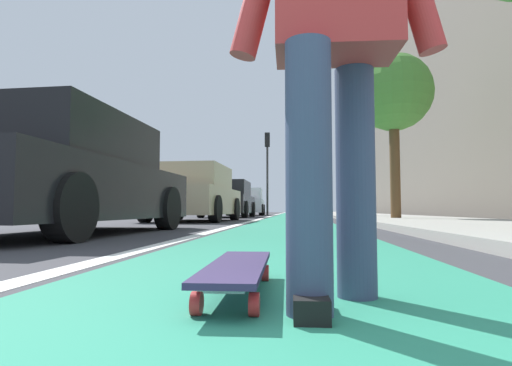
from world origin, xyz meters
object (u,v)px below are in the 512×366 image
skater_person (334,22)px  traffic_light (267,159)px  skateboard (238,269)px  parked_car_end (246,203)px  parked_car_near (64,177)px  parked_car_far (228,200)px  pedestrian_distant (362,192)px  parked_car_mid (194,195)px  street_tree_mid (393,94)px

skater_person → traffic_light: traffic_light is taller
skateboard → parked_car_end: 21.31m
parked_car_end → traffic_light: traffic_light is taller
skater_person → parked_car_near: bearing=40.3°
parked_car_near → parked_car_far: bearing=-0.8°
skateboard → parked_car_near: bearing=38.1°
parked_car_far → parked_car_end: (5.80, -0.07, -0.01)m
skater_person → traffic_light: size_ratio=0.35×
skateboard → parked_car_end: size_ratio=0.21×
parked_car_end → pedestrian_distant: pedestrian_distant is taller
traffic_light → pedestrian_distant: bearing=-154.5°
parked_car_near → parked_car_mid: parked_car_near is taller
pedestrian_distant → parked_car_mid: bearing=128.5°
parked_car_far → parked_car_mid: bearing=-179.6°
skateboard → street_tree_mid: (9.36, -2.77, 3.23)m
parked_car_end → pedestrian_distant: 9.20m
skater_person → traffic_light: 22.10m
pedestrian_distant → parked_car_far: bearing=70.0°
traffic_light → parked_car_far: bearing=169.5°
skateboard → skater_person: bearing=-113.4°
parked_car_end → pedestrian_distant: size_ratio=2.53×
parked_car_far → street_tree_mid: (-5.99, -5.33, 2.61)m
parked_car_far → street_tree_mid: bearing=-138.4°
skateboard → parked_car_end: parked_car_end is taller
skater_person → parked_car_mid: (9.58, 2.86, -0.22)m
parked_car_mid → traffic_light: (12.33, -1.15, 2.50)m
skater_person → pedestrian_distant: bearing=-9.3°
skateboard → street_tree_mid: 10.28m
parked_car_near → parked_car_mid: size_ratio=1.05×
skater_person → parked_car_far: bearing=10.6°
parked_car_near → parked_car_end: parked_car_near is taller
skateboard → traffic_light: traffic_light is taller
parked_car_near → pedestrian_distant: 11.33m
parked_car_end → traffic_light: 2.82m
skater_person → parked_car_far: size_ratio=0.40×
street_tree_mid → traffic_light: bearing=18.4°
skateboard → parked_car_far: bearing=9.5°
street_tree_mid → pedestrian_distant: (4.12, 0.20, -2.39)m
parked_car_far → traffic_light: (6.41, -1.19, 2.50)m
skateboard → traffic_light: size_ratio=0.18×
skater_person → parked_car_end: (21.31, 2.83, -0.24)m
parked_car_end → parked_car_near: bearing=179.2°
street_tree_mid → pedestrian_distant: 4.77m
pedestrian_distant → street_tree_mid: bearing=-177.3°
skater_person → pedestrian_distant: skater_person is taller
parked_car_end → traffic_light: bearing=-61.6°
skater_person → parked_car_near: size_ratio=0.38×
parked_car_near → traffic_light: traffic_light is taller
parked_car_end → pedestrian_distant: bearing=-146.6°
skateboard → parked_car_mid: size_ratio=0.21×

